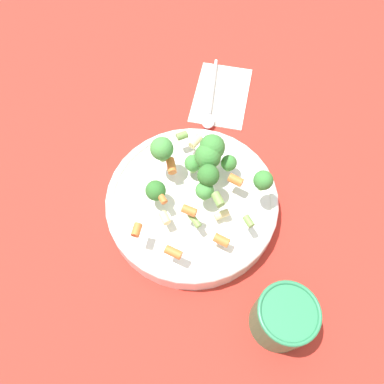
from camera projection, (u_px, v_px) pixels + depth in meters
name	position (u px, v px, depth m)	size (l,w,h in m)	color
ground_plane	(192.00, 208.00, 0.66)	(3.00, 3.00, 0.00)	#B72D23
bowl	(192.00, 202.00, 0.64)	(0.29, 0.29, 0.04)	white
pasta_salad	(200.00, 168.00, 0.60)	(0.23, 0.20, 0.08)	#8CB766
cup	(283.00, 317.00, 0.53)	(0.09, 0.09, 0.09)	#2D7F51
napkin	(221.00, 94.00, 0.78)	(0.18, 0.13, 0.01)	white
spoon	(210.00, 105.00, 0.76)	(0.19, 0.06, 0.01)	silver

